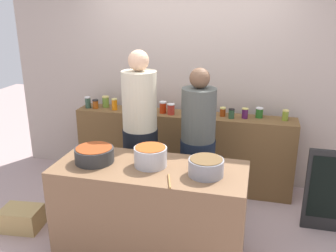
{
  "coord_description": "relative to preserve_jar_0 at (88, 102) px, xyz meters",
  "views": [
    {
      "loc": [
        0.88,
        -3.11,
        2.25
      ],
      "look_at": [
        0.0,
        0.35,
        1.05
      ],
      "focal_mm": 39.24,
      "sensor_mm": 36.0,
      "label": 1
    }
  ],
  "objects": [
    {
      "name": "preserve_jar_11",
      "position": [
        1.83,
        0.0,
        -0.02
      ],
      "size": [
        0.07,
        0.07,
        0.11
      ],
      "color": "#2B4E31",
      "rests_on": "display_shelf"
    },
    {
      "name": "storefront_wall",
      "position": [
        1.24,
        0.4,
        0.46
      ],
      "size": [
        4.8,
        0.12,
        3.0
      ],
      "primitive_type": "cube",
      "color": "#B5A397",
      "rests_on": "ground"
    },
    {
      "name": "chalkboard_sign",
      "position": [
        2.92,
        -0.57,
        -0.59
      ],
      "size": [
        0.53,
        0.04,
        0.89
      ],
      "color": "black",
      "rests_on": "ground"
    },
    {
      "name": "preserve_jar_4",
      "position": [
        0.51,
        0.11,
        -0.01
      ],
      "size": [
        0.09,
        0.09,
        0.12
      ],
      "color": "olive",
      "rests_on": "display_shelf"
    },
    {
      "name": "preserve_jar_6",
      "position": [
        0.75,
        -0.0,
        -0.01
      ],
      "size": [
        0.09,
        0.09,
        0.12
      ],
      "color": "red",
      "rests_on": "display_shelf"
    },
    {
      "name": "preserve_jar_9",
      "position": [
        1.45,
        0.08,
        -0.0
      ],
      "size": [
        0.08,
        0.08,
        0.14
      ],
      "color": "#1E462E",
      "rests_on": "display_shelf"
    },
    {
      "name": "preserve_jar_1",
      "position": [
        0.1,
        0.01,
        -0.02
      ],
      "size": [
        0.07,
        0.07,
        0.11
      ],
      "color": "#994411",
      "rests_on": "display_shelf"
    },
    {
      "name": "preserve_jar_7",
      "position": [
        0.99,
        0.02,
        -0.0
      ],
      "size": [
        0.09,
        0.09,
        0.14
      ],
      "color": "#AF290D",
      "rests_on": "display_shelf"
    },
    {
      "name": "preserve_jar_8",
      "position": [
        1.1,
        -0.02,
        -0.01
      ],
      "size": [
        0.09,
        0.09,
        0.13
      ],
      "color": "#AC2E22",
      "rests_on": "display_shelf"
    },
    {
      "name": "preserve_jar_13",
      "position": [
        2.14,
        0.11,
        -0.01
      ],
      "size": [
        0.09,
        0.09,
        0.12
      ],
      "color": "#245D1E",
      "rests_on": "display_shelf"
    },
    {
      "name": "preserve_jar_0",
      "position": [
        0.0,
        0.0,
        0.0
      ],
      "size": [
        0.07,
        0.07,
        0.15
      ],
      "color": "#2D4837",
      "rests_on": "display_shelf"
    },
    {
      "name": "wooden_spoon",
      "position": [
        1.48,
        -1.6,
        -0.14
      ],
      "size": [
        0.09,
        0.23,
        0.02
      ],
      "primitive_type": "cylinder",
      "rotation": [
        1.57,
        0.0,
        0.3
      ],
      "color": "#9E703D",
      "rests_on": "prep_table"
    },
    {
      "name": "preserve_jar_5",
      "position": [
        0.64,
        -0.0,
        -0.01
      ],
      "size": [
        0.07,
        0.07,
        0.13
      ],
      "color": "#8D3511",
      "rests_on": "display_shelf"
    },
    {
      "name": "cooking_pot_center",
      "position": [
        1.24,
        -1.33,
        -0.06
      ],
      "size": [
        0.29,
        0.29,
        0.18
      ],
      "color": "#B7B7BC",
      "rests_on": "prep_table"
    },
    {
      "name": "preserve_jar_12",
      "position": [
        1.98,
        0.04,
        -0.01
      ],
      "size": [
        0.07,
        0.07,
        0.12
      ],
      "color": "#491746",
      "rests_on": "display_shelf"
    },
    {
      "name": "preserve_jar_2",
      "position": [
        0.2,
        0.1,
        -0.0
      ],
      "size": [
        0.09,
        0.09,
        0.14
      ],
      "color": "olive",
      "rests_on": "display_shelf"
    },
    {
      "name": "bread_crate",
      "position": [
        -0.18,
        -1.32,
        -0.92
      ],
      "size": [
        0.42,
        0.33,
        0.23
      ],
      "primitive_type": "cube",
      "rotation": [
        0.0,
        0.0,
        0.1
      ],
      "color": "tan",
      "rests_on": "ground"
    },
    {
      "name": "cook_with_tongs",
      "position": [
        0.94,
        -0.71,
        -0.21
      ],
      "size": [
        0.37,
        0.37,
        1.82
      ],
      "color": "black",
      "rests_on": "ground"
    },
    {
      "name": "display_shelf",
      "position": [
        1.24,
        0.05,
        -0.55
      ],
      "size": [
        2.7,
        0.36,
        0.96
      ],
      "primitive_type": "cube",
      "color": "brown",
      "rests_on": "ground"
    },
    {
      "name": "prep_table",
      "position": [
        1.24,
        -1.35,
        -0.59
      ],
      "size": [
        1.7,
        0.7,
        0.89
      ],
      "primitive_type": "cube",
      "color": "brown",
      "rests_on": "ground"
    },
    {
      "name": "ground",
      "position": [
        1.24,
        -1.05,
        -1.04
      ],
      "size": [
        12.0,
        12.0,
        0.0
      ],
      "primitive_type": "plane",
      "color": "#AB918E"
    },
    {
      "name": "cooking_pot_left",
      "position": [
        0.73,
        -1.37,
        -0.08
      ],
      "size": [
        0.35,
        0.35,
        0.14
      ],
      "color": "#2D2D2D",
      "rests_on": "prep_table"
    },
    {
      "name": "cooking_pot_right",
      "position": [
        1.74,
        -1.39,
        -0.08
      ],
      "size": [
        0.3,
        0.3,
        0.15
      ],
      "color": "gray",
      "rests_on": "prep_table"
    },
    {
      "name": "preserve_jar_10",
      "position": [
        1.72,
        0.06,
        -0.02
      ],
      "size": [
        0.07,
        0.07,
        0.11
      ],
      "color": "#88330E",
      "rests_on": "display_shelf"
    },
    {
      "name": "preserve_jar_14",
      "position": [
        2.43,
        0.07,
        -0.01
      ],
      "size": [
        0.07,
        0.07,
        0.12
      ],
      "color": "olive",
      "rests_on": "display_shelf"
    },
    {
      "name": "cook_in_cap",
      "position": [
        1.54,
        -0.61,
        -0.29
      ],
      "size": [
        0.37,
        0.37,
        1.65
      ],
      "color": "black",
      "rests_on": "ground"
    },
    {
      "name": "preserve_jar_3",
      "position": [
        0.36,
        0.0,
        -0.0
      ],
      "size": [
        0.07,
        0.07,
        0.14
      ],
      "color": "orange",
      "rests_on": "display_shelf"
    }
  ]
}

